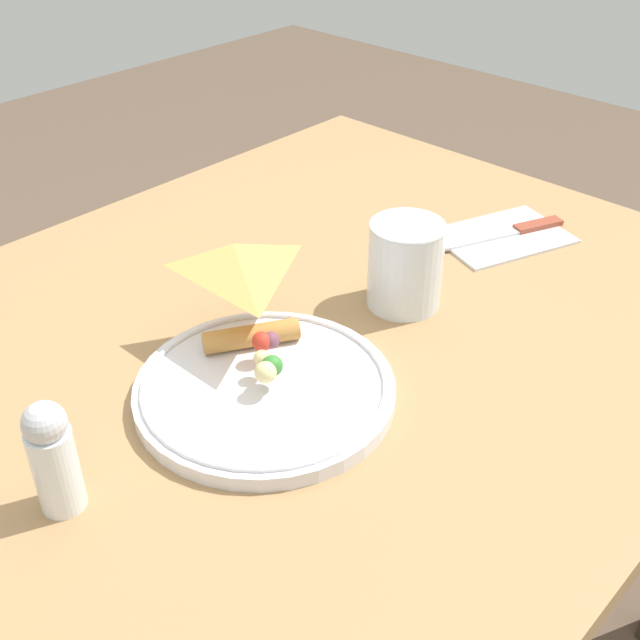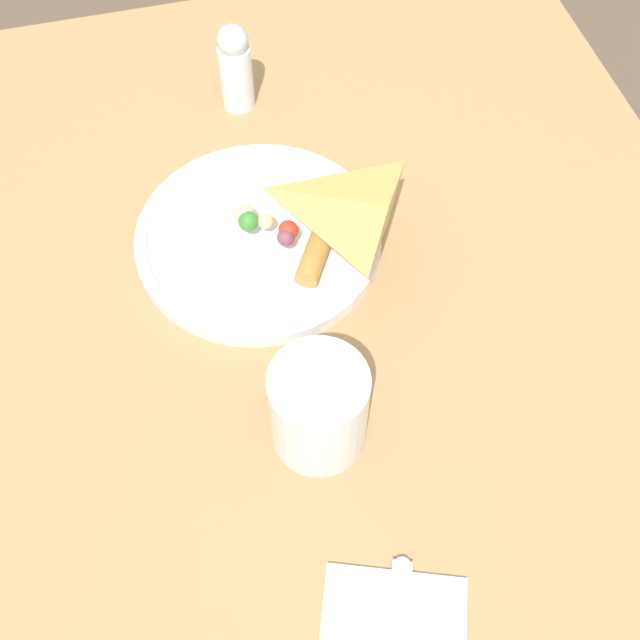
# 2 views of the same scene
# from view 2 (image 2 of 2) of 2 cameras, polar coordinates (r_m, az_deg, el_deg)

# --- Properties ---
(ground_plane) EXTENTS (6.00, 6.00, 0.00)m
(ground_plane) POSITION_cam_2_polar(r_m,az_deg,el_deg) (1.48, 0.73, -15.25)
(ground_plane) COLOR brown
(dining_table) EXTENTS (1.08, 0.85, 0.73)m
(dining_table) POSITION_cam_2_polar(r_m,az_deg,el_deg) (0.90, 1.16, -3.24)
(dining_table) COLOR #A87F51
(dining_table) RESTS_ON ground_plane
(plate_pizza) EXTENTS (0.26, 0.26, 0.05)m
(plate_pizza) POSITION_cam_2_polar(r_m,az_deg,el_deg) (0.85, -4.18, 6.00)
(plate_pizza) COLOR white
(plate_pizza) RESTS_ON dining_table
(milk_glass) EXTENTS (0.09, 0.09, 0.10)m
(milk_glass) POSITION_cam_2_polar(r_m,az_deg,el_deg) (0.70, -0.09, -6.49)
(milk_glass) COLOR white
(milk_glass) RESTS_ON dining_table
(salt_shaker) EXTENTS (0.04, 0.04, 0.11)m
(salt_shaker) POSITION_cam_2_polar(r_m,az_deg,el_deg) (0.98, -6.04, 17.47)
(salt_shaker) COLOR white
(salt_shaker) RESTS_ON dining_table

